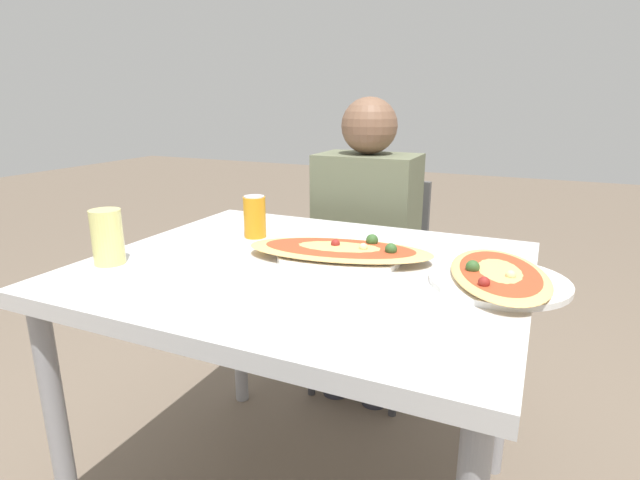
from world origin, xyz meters
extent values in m
cube|color=silver|center=(0.00, 0.00, 0.74)|extent=(1.07, 0.90, 0.04)
cylinder|color=#99999E|center=(-0.48, -0.39, 0.36)|extent=(0.05, 0.05, 0.72)
cylinder|color=#99999E|center=(-0.48, 0.39, 0.36)|extent=(0.05, 0.05, 0.72)
cylinder|color=#99999E|center=(0.48, 0.39, 0.36)|extent=(0.05, 0.05, 0.72)
cube|color=#4C4C4C|center=(-0.07, 0.71, 0.43)|extent=(0.40, 0.40, 0.04)
cube|color=#4C4C4C|center=(-0.07, 0.89, 0.65)|extent=(0.38, 0.03, 0.39)
cylinder|color=#38383D|center=(0.10, 0.54, 0.21)|extent=(0.03, 0.03, 0.41)
cylinder|color=#38383D|center=(-0.24, 0.54, 0.21)|extent=(0.03, 0.03, 0.41)
cylinder|color=#38383D|center=(0.10, 0.88, 0.21)|extent=(0.03, 0.03, 0.41)
cylinder|color=#38383D|center=(-0.24, 0.88, 0.21)|extent=(0.03, 0.03, 0.41)
cylinder|color=#2D2D38|center=(0.01, 0.58, 0.23)|extent=(0.10, 0.10, 0.45)
cylinder|color=#2D2D38|center=(-0.15, 0.58, 0.23)|extent=(0.10, 0.10, 0.45)
cube|color=#60664C|center=(-0.07, 0.68, 0.71)|extent=(0.37, 0.24, 0.51)
sphere|color=brown|center=(-0.07, 0.68, 1.07)|extent=(0.20, 0.20, 0.20)
cylinder|color=white|center=(0.06, 0.07, 0.77)|extent=(0.32, 0.32, 0.01)
ellipsoid|color=#E0AD66|center=(0.06, 0.07, 0.79)|extent=(0.51, 0.29, 0.02)
ellipsoid|color=#B24223|center=(0.06, 0.07, 0.79)|extent=(0.42, 0.24, 0.01)
sphere|color=maroon|center=(0.05, 0.08, 0.80)|extent=(0.02, 0.02, 0.02)
sphere|color=beige|center=(0.13, 0.08, 0.80)|extent=(0.02, 0.02, 0.02)
sphere|color=#335928|center=(0.13, 0.14, 0.80)|extent=(0.03, 0.03, 0.03)
sphere|color=#335928|center=(0.20, 0.08, 0.80)|extent=(0.03, 0.03, 0.03)
cylinder|color=orange|center=(-0.25, 0.16, 0.82)|extent=(0.07, 0.07, 0.12)
cylinder|color=silver|center=(-0.25, 0.16, 0.89)|extent=(0.06, 0.06, 0.00)
cylinder|color=#E0DB7F|center=(-0.45, -0.20, 0.83)|extent=(0.08, 0.08, 0.14)
cylinder|color=white|center=(0.46, 0.05, 0.77)|extent=(0.31, 0.31, 0.01)
ellipsoid|color=#E0AD66|center=(0.46, 0.05, 0.79)|extent=(0.30, 0.42, 0.02)
ellipsoid|color=#B24223|center=(0.46, 0.05, 0.79)|extent=(0.24, 0.34, 0.01)
sphere|color=#335928|center=(0.40, 0.03, 0.80)|extent=(0.03, 0.03, 0.03)
sphere|color=beige|center=(0.49, 0.01, 0.80)|extent=(0.02, 0.02, 0.02)
sphere|color=maroon|center=(0.44, -0.06, 0.80)|extent=(0.02, 0.02, 0.02)
camera|label=1|loc=(0.53, -1.07, 1.17)|focal=28.00mm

